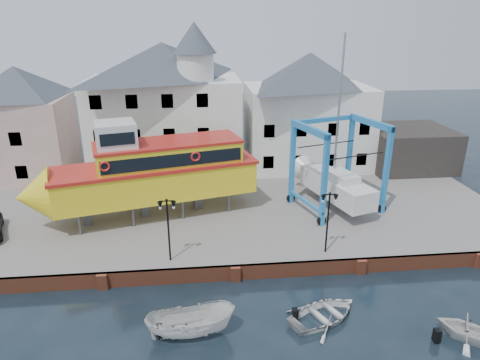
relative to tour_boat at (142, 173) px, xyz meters
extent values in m
plane|color=black|center=(6.20, -7.88, -4.52)|extent=(140.00, 140.00, 0.00)
cube|color=slate|center=(6.20, 3.12, -4.02)|extent=(44.00, 22.00, 1.00)
cube|color=brown|center=(6.20, -7.76, -4.02)|extent=(44.00, 0.25, 1.00)
cube|color=brown|center=(-1.80, -7.93, -4.02)|extent=(0.60, 0.36, 1.00)
cube|color=brown|center=(6.20, -7.93, -4.02)|extent=(0.60, 0.36, 1.00)
cube|color=brown|center=(14.20, -7.93, -4.02)|extent=(0.60, 0.36, 1.00)
cube|color=brown|center=(22.20, -7.93, -4.02)|extent=(0.60, 0.36, 1.00)
cube|color=tan|center=(-11.80, 10.12, 0.23)|extent=(8.00, 7.00, 7.50)
pyramid|color=#394049|center=(-11.80, 10.12, 5.38)|extent=(8.00, 7.00, 2.80)
cube|color=black|center=(-11.30, 6.66, -1.92)|extent=(1.00, 0.08, 1.20)
cube|color=black|center=(-11.30, 6.66, 1.08)|extent=(1.00, 0.08, 1.20)
cube|color=silver|center=(1.20, 10.62, 0.98)|extent=(14.00, 8.00, 9.00)
pyramid|color=#394049|center=(1.20, 10.62, 7.08)|extent=(14.00, 8.00, 3.20)
cube|color=black|center=(-4.30, 6.66, -1.92)|extent=(1.00, 0.08, 1.20)
cube|color=black|center=(-1.30, 6.66, -1.92)|extent=(1.00, 0.08, 1.20)
cube|color=black|center=(1.70, 6.66, -1.92)|extent=(1.00, 0.08, 1.20)
cube|color=black|center=(4.70, 6.66, -1.92)|extent=(1.00, 0.08, 1.20)
cube|color=black|center=(-4.30, 6.66, 1.08)|extent=(1.00, 0.08, 1.20)
cube|color=black|center=(-1.30, 6.66, 1.08)|extent=(1.00, 0.08, 1.20)
cube|color=black|center=(1.70, 6.66, 1.08)|extent=(1.00, 0.08, 1.20)
cube|color=black|center=(4.70, 6.66, 1.08)|extent=(1.00, 0.08, 1.20)
cube|color=black|center=(-4.30, 6.66, 4.08)|extent=(1.00, 0.08, 1.20)
cube|color=black|center=(-1.30, 6.66, 4.08)|extent=(1.00, 0.08, 1.20)
cube|color=black|center=(1.70, 6.66, 4.08)|extent=(1.00, 0.08, 1.20)
cube|color=black|center=(4.70, 6.66, 4.08)|extent=(1.00, 0.08, 1.20)
cylinder|color=silver|center=(4.20, 8.22, 6.68)|extent=(3.20, 3.20, 2.40)
cone|color=#394049|center=(4.20, 8.22, 9.18)|extent=(3.80, 3.80, 2.60)
cube|color=silver|center=(15.20, 11.12, 0.48)|extent=(12.00, 8.00, 8.00)
pyramid|color=#394049|center=(15.20, 11.12, 6.08)|extent=(12.00, 8.00, 3.20)
cube|color=black|center=(10.70, 7.16, -1.92)|extent=(1.00, 0.08, 1.20)
cube|color=black|center=(13.70, 7.16, -1.92)|extent=(1.00, 0.08, 1.20)
cube|color=black|center=(16.70, 7.16, -1.92)|extent=(1.00, 0.08, 1.20)
cube|color=black|center=(19.70, 7.16, -1.92)|extent=(1.00, 0.08, 1.20)
cube|color=black|center=(10.70, 7.16, 1.08)|extent=(1.00, 0.08, 1.20)
cube|color=black|center=(13.70, 7.16, 1.08)|extent=(1.00, 0.08, 1.20)
cube|color=black|center=(16.70, 7.16, 1.08)|extent=(1.00, 0.08, 1.20)
cube|color=black|center=(19.70, 7.16, 1.08)|extent=(1.00, 0.08, 1.20)
cube|color=#252322|center=(25.20, 9.12, -1.52)|extent=(8.00, 7.00, 4.00)
cylinder|color=black|center=(2.20, -6.68, -1.52)|extent=(0.12, 0.12, 4.00)
cube|color=black|center=(2.20, -6.68, 0.53)|extent=(0.90, 0.06, 0.06)
sphere|color=black|center=(2.20, -6.68, 0.60)|extent=(0.16, 0.16, 0.16)
cone|color=black|center=(1.80, -6.68, 0.26)|extent=(0.32, 0.32, 0.45)
sphere|color=silver|center=(1.80, -6.68, 0.08)|extent=(0.18, 0.18, 0.18)
cone|color=black|center=(2.60, -6.68, 0.26)|extent=(0.32, 0.32, 0.45)
sphere|color=silver|center=(2.60, -6.68, 0.08)|extent=(0.18, 0.18, 0.18)
cylinder|color=black|center=(12.20, -6.68, -1.52)|extent=(0.12, 0.12, 4.00)
cube|color=black|center=(12.20, -6.68, 0.53)|extent=(0.90, 0.06, 0.06)
sphere|color=black|center=(12.20, -6.68, 0.60)|extent=(0.16, 0.16, 0.16)
cone|color=black|center=(11.80, -6.68, 0.26)|extent=(0.32, 0.32, 0.45)
sphere|color=silver|center=(11.80, -6.68, 0.08)|extent=(0.18, 0.18, 0.18)
cone|color=black|center=(12.60, -6.68, 0.26)|extent=(0.32, 0.32, 0.45)
sphere|color=silver|center=(12.60, -6.68, 0.08)|extent=(0.18, 0.18, 0.18)
cylinder|color=#59595E|center=(-4.25, -2.61, -2.74)|extent=(0.24, 0.24, 1.57)
cylinder|color=#59595E|center=(-4.98, 0.23, -2.74)|extent=(0.24, 0.24, 1.57)
cylinder|color=#59595E|center=(-0.69, -1.69, -2.74)|extent=(0.24, 0.24, 1.57)
cylinder|color=#59595E|center=(-1.42, 1.15, -2.74)|extent=(0.24, 0.24, 1.57)
cylinder|color=#59595E|center=(2.87, -0.78, -2.74)|extent=(0.24, 0.24, 1.57)
cylinder|color=#59595E|center=(2.13, 2.07, -2.74)|extent=(0.24, 0.24, 1.57)
cylinder|color=#59595E|center=(6.43, 0.14, -2.74)|extent=(0.24, 0.24, 1.57)
cylinder|color=#59595E|center=(5.69, 2.99, -2.74)|extent=(0.24, 0.24, 1.57)
cube|color=#59595E|center=(-4.11, -1.06, -2.74)|extent=(0.74, 0.67, 1.57)
cube|color=#59595E|center=(-0.04, -0.01, -2.74)|extent=(0.74, 0.67, 1.57)
cube|color=#59595E|center=(4.03, 1.04, -2.74)|extent=(0.74, 0.67, 1.57)
cube|color=yellow|center=(0.98, 0.25, -0.80)|extent=(15.23, 7.54, 2.31)
cone|color=yellow|center=(-7.26, -1.87, -0.80)|extent=(3.23, 4.44, 3.99)
cube|color=#B32018|center=(0.98, 0.25, 0.46)|extent=(15.57, 7.78, 0.23)
cube|color=yellow|center=(1.99, 0.52, 1.20)|extent=(11.06, 6.08, 1.68)
cube|color=black|center=(2.45, -1.24, 1.25)|extent=(9.77, 2.58, 0.94)
cube|color=black|center=(1.54, 2.27, 1.25)|extent=(9.77, 2.58, 0.94)
cube|color=#B32018|center=(1.99, 0.52, 2.13)|extent=(11.29, 6.23, 0.19)
cube|color=silver|center=(-1.57, -0.40, 2.99)|extent=(3.33, 3.33, 1.91)
cube|color=black|center=(-1.22, -1.75, 3.08)|extent=(2.23, 0.63, 0.84)
torus|color=#B32018|center=(-2.12, -2.47, 1.41)|extent=(0.75, 0.33, 0.73)
torus|color=#B32018|center=(3.98, -0.90, 1.41)|extent=(0.75, 0.33, 0.73)
cube|color=#1D76B3|center=(12.99, -2.93, -0.10)|extent=(0.43, 0.43, 6.86)
cylinder|color=black|center=(12.99, -2.93, -3.18)|extent=(0.73, 0.44, 0.69)
cube|color=#1D76B3|center=(11.64, 1.41, -0.10)|extent=(0.43, 0.43, 6.86)
cylinder|color=black|center=(11.64, 1.41, -3.18)|extent=(0.73, 0.44, 0.69)
cube|color=#1D76B3|center=(18.28, -1.28, -0.10)|extent=(0.43, 0.43, 6.86)
cylinder|color=black|center=(18.28, -1.28, -3.18)|extent=(0.73, 0.44, 0.69)
cube|color=#1D76B3|center=(16.92, 3.06, -0.10)|extent=(0.43, 0.43, 6.86)
cylinder|color=black|center=(16.92, 3.06, -3.18)|extent=(0.73, 0.44, 0.69)
cube|color=#1D76B3|center=(12.32, -0.76, 3.16)|extent=(1.79, 4.78, 0.48)
cube|color=#1D76B3|center=(12.32, -0.76, -2.55)|extent=(1.69, 4.74, 0.21)
cube|color=#1D76B3|center=(17.60, 0.89, 3.16)|extent=(1.79, 4.78, 0.48)
cube|color=#1D76B3|center=(17.60, 0.89, -2.55)|extent=(1.69, 4.74, 0.21)
cube|color=#1D76B3|center=(14.28, 2.24, 3.16)|extent=(5.71, 2.08, 0.34)
cube|color=silver|center=(14.96, 0.07, -1.76)|extent=(4.34, 7.68, 1.57)
cone|color=silver|center=(13.65, 4.22, -1.76)|extent=(2.62, 2.17, 2.25)
cube|color=#59595E|center=(14.96, 0.07, -2.89)|extent=(0.75, 1.75, 0.69)
cube|color=silver|center=(15.10, -0.40, -0.68)|extent=(2.37, 3.27, 0.59)
cylinder|color=#99999E|center=(14.81, 0.53, 4.41)|extent=(0.20, 0.20, 10.77)
cube|color=black|center=(15.48, -1.62, 1.28)|extent=(5.07, 1.69, 0.05)
cube|color=black|center=(14.43, 1.75, 1.28)|extent=(5.07, 1.69, 0.05)
imported|color=silver|center=(3.49, -12.53, -4.52)|extent=(4.68, 2.03, 1.77)
imported|color=silver|center=(10.64, -11.96, -4.52)|extent=(5.09, 4.52, 0.87)
imported|color=silver|center=(17.35, -14.25, -4.52)|extent=(3.94, 3.88, 1.57)
camera|label=1|loc=(4.19, -30.37, 10.76)|focal=32.00mm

